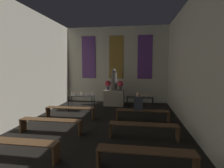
{
  "coord_description": "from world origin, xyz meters",
  "views": [
    {
      "loc": [
        1.38,
        -0.04,
        2.31
      ],
      "look_at": [
        0.0,
        9.14,
        1.33
      ],
      "focal_mm": 28.0,
      "sensor_mm": 36.0,
      "label": 1
    }
  ],
  "objects_px": {
    "candle_rack_left": "(81,97)",
    "pew_back_left": "(70,110)",
    "pew_back_right": "(142,113)",
    "flower_vase_left": "(108,84)",
    "flower_vase_right": "(120,84)",
    "person_seated": "(138,102)",
    "pew_second_left": "(16,146)",
    "pew_third_left": "(51,123)",
    "statue": "(114,80)",
    "candle_rack_right": "(140,99)",
    "pew_second_right": "(145,155)",
    "pew_third_right": "(143,128)",
    "altar": "(114,98)"
  },
  "relations": [
    {
      "from": "candle_rack_left",
      "to": "pew_back_left",
      "type": "relative_size",
      "value": 0.59
    },
    {
      "from": "pew_back_right",
      "to": "flower_vase_left",
      "type": "bearing_deg",
      "value": 124.48
    },
    {
      "from": "flower_vase_left",
      "to": "flower_vase_right",
      "type": "bearing_deg",
      "value": 0.0
    },
    {
      "from": "flower_vase_right",
      "to": "person_seated",
      "type": "distance_m",
      "value": 3.03
    },
    {
      "from": "pew_second_left",
      "to": "pew_back_right",
      "type": "xyz_separation_m",
      "value": [
        3.13,
        3.47,
        0.0
      ]
    },
    {
      "from": "pew_back_right",
      "to": "person_seated",
      "type": "distance_m",
      "value": 0.49
    },
    {
      "from": "pew_third_left",
      "to": "statue",
      "type": "bearing_deg",
      "value": 70.98
    },
    {
      "from": "candle_rack_left",
      "to": "pew_back_right",
      "type": "bearing_deg",
      "value": -23.11
    },
    {
      "from": "candle_rack_left",
      "to": "candle_rack_right",
      "type": "distance_m",
      "value": 2.97
    },
    {
      "from": "pew_second_right",
      "to": "pew_third_right",
      "type": "height_order",
      "value": "same"
    },
    {
      "from": "candle_rack_left",
      "to": "pew_third_right",
      "type": "height_order",
      "value": "candle_rack_left"
    },
    {
      "from": "candle_rack_right",
      "to": "pew_third_right",
      "type": "xyz_separation_m",
      "value": [
        0.08,
        -3.04,
        -0.34
      ]
    },
    {
      "from": "altar",
      "to": "person_seated",
      "type": "xyz_separation_m",
      "value": [
        1.41,
        -2.81,
        0.36
      ]
    },
    {
      "from": "flower_vase_left",
      "to": "pew_third_right",
      "type": "relative_size",
      "value": 0.25
    },
    {
      "from": "pew_second_left",
      "to": "candle_rack_right",
      "type": "bearing_deg",
      "value": 57.37
    },
    {
      "from": "pew_second_left",
      "to": "person_seated",
      "type": "xyz_separation_m",
      "value": [
        2.97,
        3.47,
        0.46
      ]
    },
    {
      "from": "statue",
      "to": "candle_rack_left",
      "type": "bearing_deg",
      "value": -134.42
    },
    {
      "from": "pew_third_left",
      "to": "person_seated",
      "type": "relative_size",
      "value": 2.87
    },
    {
      "from": "altar",
      "to": "pew_back_left",
      "type": "distance_m",
      "value": 3.22
    },
    {
      "from": "statue",
      "to": "flower_vase_left",
      "type": "relative_size",
      "value": 2.29
    },
    {
      "from": "candle_rack_left",
      "to": "candle_rack_right",
      "type": "bearing_deg",
      "value": 0.05
    },
    {
      "from": "flower_vase_left",
      "to": "pew_second_left",
      "type": "xyz_separation_m",
      "value": [
        -1.2,
        -6.28,
        -0.88
      ]
    },
    {
      "from": "statue",
      "to": "candle_rack_left",
      "type": "distance_m",
      "value": 2.25
    },
    {
      "from": "pew_second_left",
      "to": "person_seated",
      "type": "height_order",
      "value": "person_seated"
    },
    {
      "from": "pew_back_left",
      "to": "person_seated",
      "type": "relative_size",
      "value": 2.87
    },
    {
      "from": "pew_second_right",
      "to": "statue",
      "type": "bearing_deg",
      "value": 104.01
    },
    {
      "from": "flower_vase_right",
      "to": "pew_third_left",
      "type": "relative_size",
      "value": 0.25
    },
    {
      "from": "candle_rack_right",
      "to": "statue",
      "type": "bearing_deg",
      "value": 134.65
    },
    {
      "from": "pew_third_left",
      "to": "flower_vase_left",
      "type": "bearing_deg",
      "value": 75.17
    },
    {
      "from": "statue",
      "to": "pew_back_left",
      "type": "bearing_deg",
      "value": -119.14
    },
    {
      "from": "statue",
      "to": "candle_rack_right",
      "type": "xyz_separation_m",
      "value": [
        1.49,
        -1.51,
        -0.77
      ]
    },
    {
      "from": "pew_second_right",
      "to": "candle_rack_right",
      "type": "bearing_deg",
      "value": 90.93
    },
    {
      "from": "flower_vase_right",
      "to": "candle_rack_left",
      "type": "relative_size",
      "value": 0.42
    },
    {
      "from": "altar",
      "to": "pew_second_left",
      "type": "distance_m",
      "value": 6.47
    },
    {
      "from": "candle_rack_left",
      "to": "person_seated",
      "type": "bearing_deg",
      "value": -24.23
    },
    {
      "from": "candle_rack_left",
      "to": "pew_second_left",
      "type": "height_order",
      "value": "candle_rack_left"
    },
    {
      "from": "statue",
      "to": "flower_vase_left",
      "type": "height_order",
      "value": "statue"
    },
    {
      "from": "pew_third_left",
      "to": "pew_back_left",
      "type": "relative_size",
      "value": 1.0
    },
    {
      "from": "altar",
      "to": "pew_second_left",
      "type": "bearing_deg",
      "value": -104.01
    },
    {
      "from": "candle_rack_left",
      "to": "pew_third_left",
      "type": "relative_size",
      "value": 0.59
    },
    {
      "from": "pew_third_left",
      "to": "pew_third_right",
      "type": "relative_size",
      "value": 1.0
    },
    {
      "from": "candle_rack_left",
      "to": "pew_second_left",
      "type": "xyz_separation_m",
      "value": [
        -0.09,
        -4.77,
        -0.34
      ]
    },
    {
      "from": "flower_vase_left",
      "to": "statue",
      "type": "bearing_deg",
      "value": 0.0
    },
    {
      "from": "pew_third_right",
      "to": "pew_back_left",
      "type": "xyz_separation_m",
      "value": [
        -3.13,
        1.73,
        0.0
      ]
    },
    {
      "from": "statue",
      "to": "pew_back_left",
      "type": "xyz_separation_m",
      "value": [
        -1.57,
        -2.81,
        -1.12
      ]
    },
    {
      "from": "statue",
      "to": "flower_vase_right",
      "type": "height_order",
      "value": "statue"
    },
    {
      "from": "pew_third_right",
      "to": "pew_back_left",
      "type": "bearing_deg",
      "value": 151.03
    },
    {
      "from": "pew_third_left",
      "to": "flower_vase_right",
      "type": "bearing_deg",
      "value": 66.99
    },
    {
      "from": "statue",
      "to": "person_seated",
      "type": "relative_size",
      "value": 1.65
    },
    {
      "from": "altar",
      "to": "flower_vase_left",
      "type": "distance_m",
      "value": 0.86
    }
  ]
}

